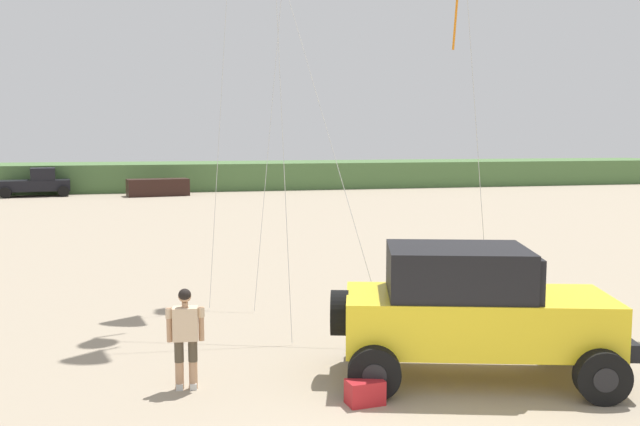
{
  "coord_description": "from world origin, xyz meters",
  "views": [
    {
      "loc": [
        -3.03,
        -7.1,
        4.08
      ],
      "look_at": [
        -0.15,
        4.74,
        2.76
      ],
      "focal_mm": 39.03,
      "sensor_mm": 36.0,
      "label": 1
    }
  ],
  "objects": [
    {
      "name": "cooler_box",
      "position": [
        0.08,
        2.76,
        0.19
      ],
      "size": [
        0.59,
        0.41,
        0.38
      ],
      "primitive_type": "cube",
      "rotation": [
        0.0,
        0.0,
        0.1
      ],
      "color": "#B21E23",
      "rests_on": "ground_plane"
    },
    {
      "name": "jeep",
      "position": [
        2.19,
        3.43,
        1.2
      ],
      "size": [
        5.02,
        3.51,
        2.26
      ],
      "color": "yellow",
      "rests_on": "ground_plane"
    },
    {
      "name": "person_watching",
      "position": [
        -2.55,
        4.07,
        0.94
      ],
      "size": [
        0.62,
        0.33,
        1.67
      ],
      "color": "tan",
      "rests_on": "ground_plane"
    },
    {
      "name": "distant_sedan",
      "position": [
        -2.58,
        43.06,
        0.6
      ],
      "size": [
        4.4,
        2.29,
        1.2
      ],
      "primitive_type": "cube",
      "rotation": [
        0.0,
        0.0,
        0.15
      ],
      "color": "black",
      "rests_on": "ground_plane"
    },
    {
      "name": "dune_ridge",
      "position": [
        -1.66,
        49.65,
        1.04
      ],
      "size": [
        90.0,
        7.66,
        2.08
      ],
      "primitive_type": "cube",
      "color": "#4C703D",
      "rests_on": "ground_plane"
    },
    {
      "name": "distant_pickup",
      "position": [
        -10.78,
        44.61,
        0.94
      ],
      "size": [
        4.8,
        2.88,
        1.98
      ],
      "color": "black",
      "rests_on": "ground_plane"
    }
  ]
}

